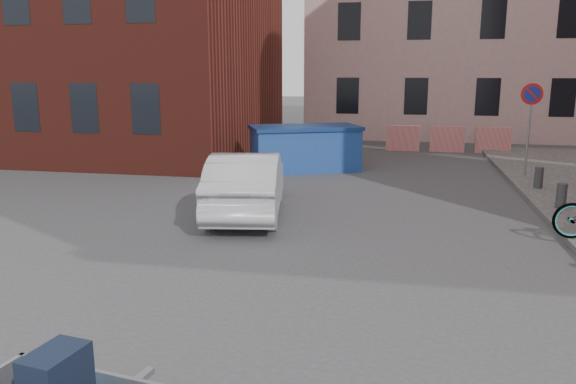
# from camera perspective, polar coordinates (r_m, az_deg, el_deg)

# --- Properties ---
(ground) EXTENTS (120.00, 120.00, 0.00)m
(ground) POSITION_cam_1_polar(r_m,az_deg,el_deg) (8.53, -6.17, -9.34)
(ground) COLOR #38383A
(ground) RESTS_ON ground
(far_building) EXTENTS (6.00, 6.00, 8.00)m
(far_building) POSITION_cam_1_polar(r_m,az_deg,el_deg) (37.12, -26.41, 12.39)
(far_building) COLOR maroon
(far_building) RESTS_ON ground
(no_parking_sign) EXTENTS (0.60, 0.09, 2.65)m
(no_parking_sign) POSITION_cam_1_polar(r_m,az_deg,el_deg) (17.43, 23.41, 7.62)
(no_parking_sign) COLOR gray
(no_parking_sign) RESTS_ON sidewalk
(barriers) EXTENTS (4.70, 0.18, 1.00)m
(barriers) POSITION_cam_1_polar(r_m,az_deg,el_deg) (22.76, 15.87, 5.19)
(barriers) COLOR red
(barriers) RESTS_ON ground
(dumpster) EXTENTS (3.79, 2.97, 1.41)m
(dumpster) POSITION_cam_1_polar(r_m,az_deg,el_deg) (17.85, 1.72, 4.50)
(dumpster) COLOR #224BA3
(dumpster) RESTS_ON ground
(silver_car) EXTENTS (2.18, 4.40, 1.39)m
(silver_car) POSITION_cam_1_polar(r_m,az_deg,el_deg) (12.36, -4.21, 0.88)
(silver_car) COLOR #B7B9BF
(silver_car) RESTS_ON ground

